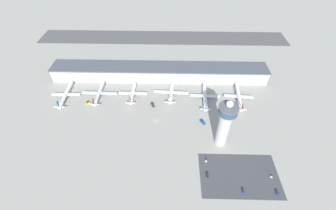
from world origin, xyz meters
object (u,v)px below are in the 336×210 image
(service_truck_baggage, at_px, (153,105))
(car_maroon_suv, at_px, (271,175))
(airplane_gate_alpha, at_px, (66,95))
(car_navy_sedan, at_px, (243,191))
(airplane_gate_charlie, at_px, (133,93))
(airplane_gate_echo, at_px, (205,96))
(control_tower, at_px, (225,123))
(service_truck_fuel, at_px, (203,122))
(car_black_suv, at_px, (277,192))
(airplane_gate_foxtrot, at_px, (239,97))
(car_white_wagon, at_px, (207,174))
(airplane_gate_delta, at_px, (171,92))
(car_yellow_taxi, at_px, (206,159))
(service_truck_catering, at_px, (87,103))
(airplane_gate_bravo, at_px, (99,93))

(service_truck_baggage, distance_m, car_maroon_suv, 129.23)
(airplane_gate_alpha, xyz_separation_m, car_navy_sedan, (173.73, -103.94, -3.32))
(airplane_gate_charlie, bearing_deg, airplane_gate_echo, -1.86)
(airplane_gate_alpha, relative_size, car_maroon_suv, 8.89)
(airplane_gate_alpha, distance_m, car_navy_sedan, 202.48)
(control_tower, bearing_deg, service_truck_fuel, 120.76)
(car_black_suv, bearing_deg, car_maroon_suv, 91.82)
(airplane_gate_foxtrot, height_order, car_white_wagon, airplane_gate_foxtrot)
(airplane_gate_delta, relative_size, car_white_wagon, 9.09)
(car_black_suv, relative_size, car_white_wagon, 1.05)
(service_truck_baggage, bearing_deg, car_yellow_taxi, -52.62)
(airplane_gate_alpha, relative_size, airplane_gate_charlie, 1.25)
(airplane_gate_alpha, xyz_separation_m, airplane_gate_echo, (153.94, 0.79, 0.49))
(car_maroon_suv, bearing_deg, airplane_gate_alpha, 155.60)
(service_truck_catering, bearing_deg, airplane_gate_alpha, 159.75)
(airplane_gate_echo, height_order, car_navy_sedan, airplane_gate_echo)
(service_truck_catering, height_order, car_navy_sedan, service_truck_catering)
(airplane_gate_charlie, bearing_deg, car_maroon_suv, -36.89)
(airplane_gate_foxtrot, bearing_deg, airplane_gate_echo, 179.54)
(service_truck_baggage, distance_m, car_navy_sedan, 120.62)
(service_truck_catering, height_order, car_black_suv, service_truck_catering)
(car_yellow_taxi, relative_size, car_white_wagon, 1.08)
(airplane_gate_delta, xyz_separation_m, car_yellow_taxi, (30.90, -82.65, -4.07))
(service_truck_fuel, xyz_separation_m, car_white_wagon, (-1.22, -56.90, -0.28))
(airplane_gate_foxtrot, bearing_deg, car_yellow_taxi, -119.08)
(service_truck_baggage, relative_size, car_yellow_taxi, 1.57)
(service_truck_baggage, distance_m, car_yellow_taxi, 83.39)
(airplane_gate_charlie, bearing_deg, control_tower, -34.57)
(control_tower, xyz_separation_m, airplane_gate_charlie, (-88.44, 60.95, -22.05))
(service_truck_catering, distance_m, car_white_wagon, 146.23)
(car_white_wagon, height_order, car_navy_sedan, car_white_wagon)
(airplane_gate_charlie, bearing_deg, airplane_gate_foxtrot, -1.42)
(airplane_gate_delta, relative_size, service_truck_catering, 6.51)
(car_maroon_suv, bearing_deg, car_yellow_taxi, 165.44)
(airplane_gate_alpha, height_order, service_truck_catering, airplane_gate_alpha)
(airplane_gate_delta, relative_size, car_navy_sedan, 8.71)
(airplane_gate_bravo, height_order, car_white_wagon, airplane_gate_bravo)
(airplane_gate_bravo, bearing_deg, car_yellow_taxi, -35.68)
(airplane_gate_delta, bearing_deg, car_navy_sedan, -62.60)
(airplane_gate_charlie, bearing_deg, car_navy_sedan, -47.17)
(service_truck_catering, xyz_separation_m, car_maroon_suv, (172.87, -80.64, -0.34))
(airplane_gate_foxtrot, distance_m, car_black_suv, 105.43)
(airplane_gate_delta, xyz_separation_m, service_truck_catering, (-90.77, -15.31, -3.73))
(airplane_gate_foxtrot, bearing_deg, car_navy_sedan, -99.34)
(airplane_gate_charlie, height_order, car_black_suv, airplane_gate_charlie)
(airplane_gate_echo, relative_size, service_truck_baggage, 6.03)
(airplane_gate_alpha, bearing_deg, airplane_gate_charlie, 2.61)
(airplane_gate_bravo, relative_size, service_truck_catering, 6.69)
(control_tower, distance_m, airplane_gate_alpha, 174.01)
(airplane_gate_foxtrot, relative_size, service_truck_baggage, 5.94)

